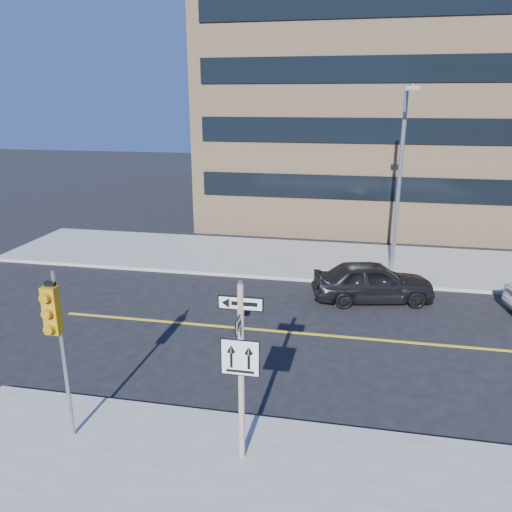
% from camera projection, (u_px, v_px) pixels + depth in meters
% --- Properties ---
extents(ground, '(120.00, 120.00, 0.00)m').
position_uv_depth(ground, '(263.00, 398.00, 13.21)').
color(ground, black).
rests_on(ground, ground).
extents(sign_pole, '(0.92, 0.92, 4.06)m').
position_uv_depth(sign_pole, '(241.00, 363.00, 10.13)').
color(sign_pole, silver).
rests_on(sign_pole, near_sidewalk).
extents(traffic_signal, '(0.32, 0.45, 4.00)m').
position_uv_depth(traffic_signal, '(55.00, 324.00, 10.54)').
color(traffic_signal, gray).
rests_on(traffic_signal, near_sidewalk).
extents(parked_car_a, '(2.77, 4.92, 1.58)m').
position_uv_depth(parked_car_a, '(373.00, 281.00, 19.38)').
color(parked_car_a, black).
rests_on(parked_car_a, ground).
extents(streetlight_a, '(0.55, 2.25, 8.00)m').
position_uv_depth(streetlight_a, '(401.00, 168.00, 21.13)').
color(streetlight_a, gray).
rests_on(streetlight_a, far_sidewalk).
extents(building_brick, '(18.00, 18.00, 18.00)m').
position_uv_depth(building_brick, '(358.00, 77.00, 33.55)').
color(building_brick, tan).
rests_on(building_brick, ground).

